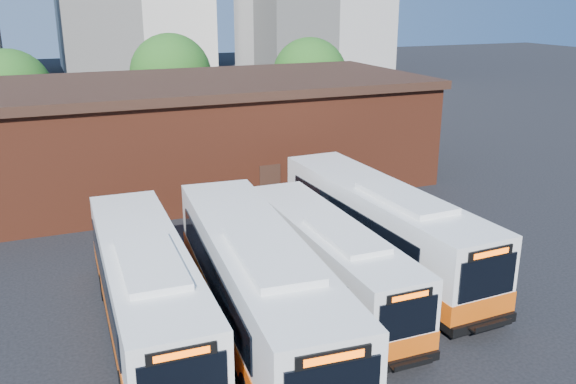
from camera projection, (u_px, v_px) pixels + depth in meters
name	position (u px, v px, depth m)	size (l,w,h in m)	color
ground	(335.00, 345.00, 20.23)	(220.00, 220.00, 0.00)	black
bus_west	(147.00, 294.00, 20.35)	(2.95, 12.79, 3.46)	white
bus_midwest	(257.00, 289.00, 20.37)	(3.84, 14.02, 3.78)	white
bus_mideast	(328.00, 262.00, 23.17)	(2.50, 11.59, 3.15)	white
bus_east	(380.00, 229.00, 25.84)	(3.30, 13.53, 3.66)	white
transit_worker	(402.00, 332.00, 19.48)	(0.59, 0.39, 1.62)	black
depot_building	(188.00, 132.00, 36.86)	(28.60, 12.60, 6.40)	maroon
tree_west	(10.00, 91.00, 43.39)	(6.00, 6.00, 7.65)	#382314
tree_mid	(171.00, 74.00, 49.36)	(6.56, 6.56, 8.36)	#382314
tree_east	(310.00, 75.00, 50.77)	(6.24, 6.24, 7.96)	#382314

